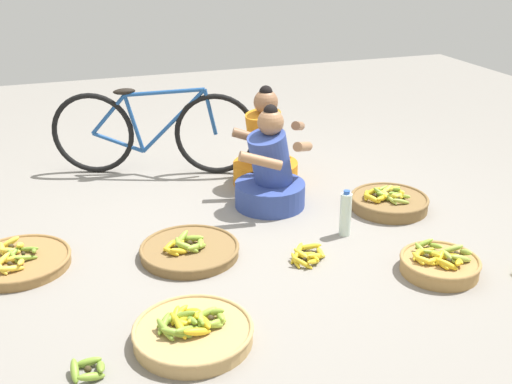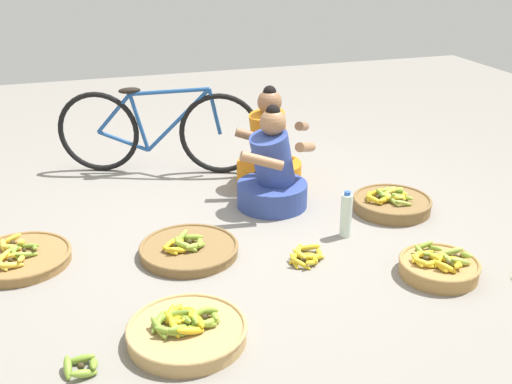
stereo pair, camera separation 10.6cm
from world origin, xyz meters
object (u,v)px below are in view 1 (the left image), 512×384
at_px(vendor_woman_front, 270,175).
at_px(water_bottle, 345,214).
at_px(bicycle_leaning, 154,132).
at_px(banana_basket_near_bicycle, 193,332).
at_px(banana_basket_near_vendor, 19,261).
at_px(loose_bananas_back_right, 307,255).
at_px(banana_basket_front_left, 440,264).
at_px(banana_basket_front_right, 189,250).
at_px(banana_basket_back_left, 389,201).
at_px(vendor_woman_behind, 266,153).
at_px(loose_bananas_back_center, 89,369).

distance_m(vendor_woman_front, water_bottle, 0.69).
height_order(bicycle_leaning, banana_basket_near_bicycle, bicycle_leaning).
distance_m(banana_basket_near_vendor, banana_basket_near_bicycle, 1.35).
xyz_separation_m(bicycle_leaning, loose_bananas_back_right, (0.61, -1.79, -0.33)).
xyz_separation_m(banana_basket_front_left, banana_basket_front_right, (-1.37, 0.70, -0.02)).
relative_size(bicycle_leaning, banana_basket_back_left, 2.82).
height_order(vendor_woman_behind, water_bottle, vendor_woman_behind).
bearing_deg(vendor_woman_behind, banana_basket_front_right, -131.78).
distance_m(banana_basket_front_right, loose_bananas_back_right, 0.74).
height_order(banana_basket_front_left, banana_basket_back_left, banana_basket_back_left).
xyz_separation_m(banana_basket_near_vendor, banana_basket_near_bicycle, (0.83, -1.07, 0.01)).
distance_m(banana_basket_near_bicycle, loose_bananas_back_right, 1.05).
relative_size(vendor_woman_front, banana_basket_near_bicycle, 1.27).
relative_size(bicycle_leaning, banana_basket_near_bicycle, 2.64).
bearing_deg(vendor_woman_front, loose_bananas_back_right, -94.36).
height_order(banana_basket_near_vendor, banana_basket_near_bicycle, banana_basket_near_bicycle).
bearing_deg(banana_basket_back_left, vendor_woman_behind, 132.11).
distance_m(banana_basket_back_left, loose_bananas_back_center, 2.55).
xyz_separation_m(loose_bananas_back_center, water_bottle, (1.77, 0.90, 0.12)).
height_order(vendor_woman_behind, loose_bananas_back_right, vendor_woman_behind).
bearing_deg(water_bottle, vendor_woman_front, 116.72).
bearing_deg(loose_bananas_back_center, vendor_woman_behind, 50.72).
relative_size(bicycle_leaning, loose_bananas_back_center, 9.38).
xyz_separation_m(bicycle_leaning, water_bottle, (0.98, -1.57, -0.20)).
bearing_deg(banana_basket_near_bicycle, banana_basket_front_right, 77.52).
distance_m(vendor_woman_front, bicycle_leaning, 1.17).
distance_m(vendor_woman_behind, banana_basket_near_bicycle, 2.13).
distance_m(banana_basket_front_left, loose_bananas_back_center, 2.09).
relative_size(banana_basket_near_vendor, banana_basket_front_right, 0.99).
height_order(banana_basket_near_bicycle, loose_bananas_back_right, banana_basket_near_bicycle).
relative_size(banana_basket_front_left, loose_bananas_back_center, 2.78).
height_order(loose_bananas_back_right, loose_bananas_back_center, loose_bananas_back_center).
bearing_deg(loose_bananas_back_right, loose_bananas_back_center, -154.36).
bearing_deg(vendor_woman_front, banana_basket_front_right, -143.75).
bearing_deg(loose_bananas_back_center, water_bottle, 26.92).
height_order(bicycle_leaning, loose_bananas_back_center, bicycle_leaning).
bearing_deg(banana_basket_front_left, vendor_woman_behind, 106.66).
height_order(banana_basket_front_left, banana_basket_near_vendor, banana_basket_front_left).
bearing_deg(banana_basket_back_left, loose_bananas_back_right, -150.19).
bearing_deg(bicycle_leaning, banana_basket_front_right, -92.89).
relative_size(vendor_woman_front, vendor_woman_behind, 0.96).
bearing_deg(loose_bananas_back_right, vendor_woman_behind, 81.81).
distance_m(banana_basket_front_left, loose_bananas_back_right, 0.80).
relative_size(banana_basket_back_left, loose_bananas_back_right, 1.96).
xyz_separation_m(vendor_woman_behind, banana_basket_back_left, (0.69, -0.76, -0.20)).
height_order(banana_basket_front_left, banana_basket_front_right, banana_basket_front_left).
xyz_separation_m(vendor_woman_behind, loose_bananas_back_right, (-0.18, -1.26, -0.23)).
xyz_separation_m(banana_basket_near_bicycle, loose_bananas_back_right, (0.88, 0.58, -0.03)).
relative_size(banana_basket_near_vendor, water_bottle, 1.93).
distance_m(vendor_woman_behind, loose_bananas_back_right, 1.29).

